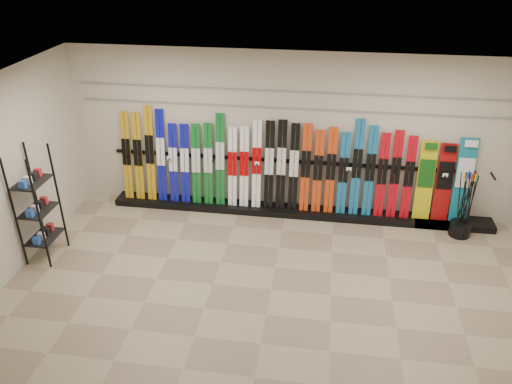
# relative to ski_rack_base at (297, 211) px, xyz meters

# --- Properties ---
(floor) EXTENTS (8.00, 8.00, 0.00)m
(floor) POSITION_rel_ski_rack_base_xyz_m (-0.22, -2.28, -0.06)
(floor) COLOR gray
(floor) RESTS_ON ground
(back_wall) EXTENTS (8.00, 0.00, 8.00)m
(back_wall) POSITION_rel_ski_rack_base_xyz_m (-0.22, 0.22, 1.44)
(back_wall) COLOR beige
(back_wall) RESTS_ON floor
(left_wall) EXTENTS (0.00, 5.00, 5.00)m
(left_wall) POSITION_rel_ski_rack_base_xyz_m (-4.22, -2.28, 1.44)
(left_wall) COLOR beige
(left_wall) RESTS_ON floor
(ceiling) EXTENTS (8.00, 8.00, 0.00)m
(ceiling) POSITION_rel_ski_rack_base_xyz_m (-0.22, -2.28, 2.94)
(ceiling) COLOR silver
(ceiling) RESTS_ON back_wall
(ski_rack_base) EXTENTS (8.00, 0.40, 0.12)m
(ski_rack_base) POSITION_rel_ski_rack_base_xyz_m (0.00, 0.00, 0.00)
(ski_rack_base) COLOR black
(ski_rack_base) RESTS_ON floor
(skis) EXTENTS (5.38, 0.26, 1.82)m
(skis) POSITION_rel_ski_rack_base_xyz_m (-0.70, 0.06, 0.87)
(skis) COLOR gold
(skis) RESTS_ON ski_rack_base
(snowboards) EXTENTS (0.94, 0.24, 1.52)m
(snowboards) POSITION_rel_ski_rack_base_xyz_m (2.56, 0.07, 0.79)
(snowboards) COLOR gold
(snowboards) RESTS_ON ski_rack_base
(accessory_rack) EXTENTS (0.40, 0.60, 1.87)m
(accessory_rack) POSITION_rel_ski_rack_base_xyz_m (-3.97, -1.93, 0.88)
(accessory_rack) COLOR black
(accessory_rack) RESTS_ON floor
(pole_bin) EXTENTS (0.36, 0.36, 0.25)m
(pole_bin) POSITION_rel_ski_rack_base_xyz_m (2.87, -0.30, 0.07)
(pole_bin) COLOR black
(pole_bin) RESTS_ON floor
(ski_poles) EXTENTS (0.31, 0.25, 1.18)m
(ski_poles) POSITION_rel_ski_rack_base_xyz_m (2.88, -0.29, 0.55)
(ski_poles) COLOR black
(ski_poles) RESTS_ON pole_bin
(slatwall_rail_0) EXTENTS (7.60, 0.02, 0.03)m
(slatwall_rail_0) POSITION_rel_ski_rack_base_xyz_m (-0.22, 0.20, 1.94)
(slatwall_rail_0) COLOR gray
(slatwall_rail_0) RESTS_ON back_wall
(slatwall_rail_1) EXTENTS (7.60, 0.02, 0.03)m
(slatwall_rail_1) POSITION_rel_ski_rack_base_xyz_m (-0.22, 0.20, 2.24)
(slatwall_rail_1) COLOR gray
(slatwall_rail_1) RESTS_ON back_wall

